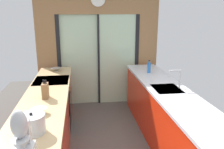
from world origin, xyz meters
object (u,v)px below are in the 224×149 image
object	(u,v)px
mixing_bowl_mid	(40,111)
stock_pot	(32,124)
knife_block	(45,91)
soap_bottle	(149,67)
oven_range	(53,105)
stand_mixer	(21,140)
mixing_bowl_far	(56,69)

from	to	relation	value
mixing_bowl_mid	stock_pot	size ratio (longest dim) A/B	0.69
knife_block	soap_bottle	bearing A→B (deg)	31.91
oven_range	stand_mixer	xyz separation A→B (m)	(0.02, -2.20, 0.63)
oven_range	stock_pot	world-z (taller)	stock_pot
stock_pot	soap_bottle	world-z (taller)	soap_bottle
mixing_bowl_mid	mixing_bowl_far	size ratio (longest dim) A/B	0.95
knife_block	stock_pot	bearing A→B (deg)	-90.00
oven_range	mixing_bowl_far	bearing A→B (deg)	88.29
oven_range	mixing_bowl_far	size ratio (longest dim) A/B	4.79
mixing_bowl_far	knife_block	world-z (taller)	knife_block
stand_mixer	stock_pot	bearing A→B (deg)	90.00
oven_range	mixing_bowl_far	distance (m)	0.79
knife_block	soap_bottle	world-z (taller)	knife_block
oven_range	stock_pot	size ratio (longest dim) A/B	3.52
mixing_bowl_mid	mixing_bowl_far	bearing A→B (deg)	90.00
stand_mixer	soap_bottle	xyz separation A→B (m)	(1.78, 2.46, -0.06)
stock_pot	stand_mixer	bearing A→B (deg)	-90.00
mixing_bowl_far	soap_bottle	size ratio (longest dim) A/B	0.78
mixing_bowl_mid	mixing_bowl_far	world-z (taller)	mixing_bowl_mid
mixing_bowl_mid	stand_mixer	bearing A→B (deg)	-90.00
mixing_bowl_far	stock_pot	world-z (taller)	stock_pot
mixing_bowl_mid	soap_bottle	size ratio (longest dim) A/B	0.74
oven_range	knife_block	distance (m)	1.03
stock_pot	knife_block	bearing A→B (deg)	90.00
mixing_bowl_mid	stand_mixer	distance (m)	0.85
knife_block	soap_bottle	size ratio (longest dim) A/B	1.07
stock_pot	soap_bottle	bearing A→B (deg)	49.09
oven_range	stand_mixer	bearing A→B (deg)	-89.52
soap_bottle	stand_mixer	bearing A→B (deg)	-125.94
oven_range	mixing_bowl_mid	xyz separation A→B (m)	(0.02, -1.37, 0.50)
soap_bottle	oven_range	bearing A→B (deg)	-172.05
mixing_bowl_mid	knife_block	distance (m)	0.51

